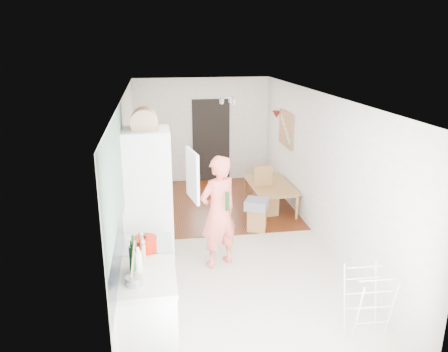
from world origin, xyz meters
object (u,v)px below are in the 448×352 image
object	(u,v)px
dining_table	(271,198)
stool	(257,219)
drying_rack	(367,303)
dining_chair	(266,192)
person	(218,202)

from	to	relation	value
dining_table	stool	world-z (taller)	dining_table
dining_table	drying_rack	size ratio (longest dim) A/B	1.57
dining_table	stool	xyz separation A→B (m)	(-0.53, -1.01, -0.01)
stool	drying_rack	distance (m)	3.15
drying_rack	dining_table	bearing A→B (deg)	92.70
dining_chair	person	bearing A→B (deg)	-130.06
dining_table	stool	bearing A→B (deg)	151.21
dining_table	stool	distance (m)	1.15
person	dining_chair	distance (m)	2.31
person	dining_chair	world-z (taller)	person
person	dining_chair	xyz separation A→B (m)	(1.23, 1.88, -0.55)
stool	drying_rack	xyz separation A→B (m)	(0.57, -3.09, 0.19)
dining_chair	drying_rack	bearing A→B (deg)	-93.51
person	stool	xyz separation A→B (m)	(0.88, 1.16, -0.81)
stool	person	bearing A→B (deg)	-127.26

